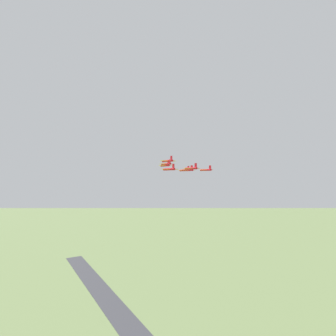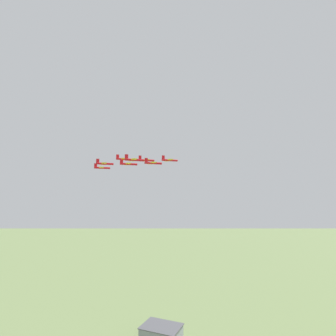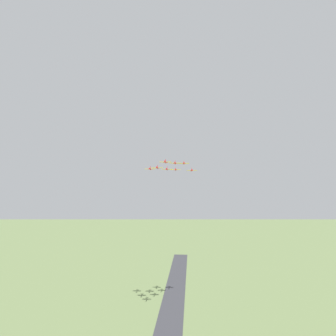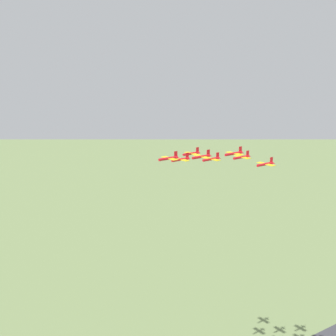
{
  "view_description": "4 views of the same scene",
  "coord_description": "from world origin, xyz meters",
  "px_view_note": "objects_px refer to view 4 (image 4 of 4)",
  "views": [
    {
      "loc": [
        167.64,
        45.89,
        122.15
      ],
      "look_at": [
        1.41,
        18.36,
        127.38
      ],
      "focal_mm": 28.0,
      "sensor_mm": 36.0,
      "label": 1
    },
    {
      "loc": [
        -53.84,
        150.66,
        106.4
      ],
      "look_at": [
        4.02,
        16.85,
        124.49
      ],
      "focal_mm": 28.0,
      "sensor_mm": 36.0,
      "label": 2
    },
    {
      "loc": [
        -126.07,
        -118.57,
        107.98
      ],
      "look_at": [
        1.79,
        12.58,
        124.12
      ],
      "focal_mm": 28.0,
      "sensor_mm": 36.0,
      "label": 3
    },
    {
      "loc": [
        23.65,
        -167.04,
        168.15
      ],
      "look_at": [
        3.52,
        11.56,
        126.09
      ],
      "focal_mm": 50.0,
      "sensor_mm": 36.0,
      "label": 4
    }
  ],
  "objects_px": {
    "jet_1": "(202,157)",
    "jet_2": "(181,159)",
    "jet_6": "(266,164)",
    "jet_0": "(169,158)",
    "jet_4": "(212,159)",
    "jet_5": "(192,153)",
    "jet_7": "(242,157)",
    "jet_3": "(234,153)"
  },
  "relations": [
    {
      "from": "jet_1",
      "to": "jet_2",
      "type": "xyz_separation_m",
      "value": [
        -9.37,
        9.97,
        -3.52
      ]
    },
    {
      "from": "jet_1",
      "to": "jet_6",
      "type": "height_order",
      "value": "jet_1"
    },
    {
      "from": "jet_6",
      "to": "jet_0",
      "type": "bearing_deg",
      "value": 59.53
    },
    {
      "from": "jet_4",
      "to": "jet_5",
      "type": "xyz_separation_m",
      "value": [
        -9.37,
        9.97,
        0.24
      ]
    },
    {
      "from": "jet_1",
      "to": "jet_7",
      "type": "bearing_deg",
      "value": -90.0
    },
    {
      "from": "jet_0",
      "to": "jet_2",
      "type": "relative_size",
      "value": 1.0
    },
    {
      "from": "jet_2",
      "to": "jet_3",
      "type": "distance_m",
      "value": 24.03
    },
    {
      "from": "jet_1",
      "to": "jet_6",
      "type": "xyz_separation_m",
      "value": [
        26.32,
        5.95,
        -3.78
      ]
    },
    {
      "from": "jet_0",
      "to": "jet_7",
      "type": "bearing_deg",
      "value": -101.09
    },
    {
      "from": "jet_5",
      "to": "jet_7",
      "type": "xyz_separation_m",
      "value": [
        22.53,
        -7.0,
        0.3
      ]
    },
    {
      "from": "jet_3",
      "to": "jet_6",
      "type": "xyz_separation_m",
      "value": [
        13.16,
        2.97,
        -4.81
      ]
    },
    {
      "from": "jet_3",
      "to": "jet_4",
      "type": "bearing_deg",
      "value": -0.0
    },
    {
      "from": "jet_6",
      "to": "jet_7",
      "type": "distance_m",
      "value": 13.7
    },
    {
      "from": "jet_3",
      "to": "jet_2",
      "type": "bearing_deg",
      "value": 29.54
    },
    {
      "from": "jet_1",
      "to": "jet_4",
      "type": "relative_size",
      "value": 1.0
    },
    {
      "from": "jet_5",
      "to": "jet_7",
      "type": "relative_size",
      "value": 1.0
    },
    {
      "from": "jet_0",
      "to": "jet_7",
      "type": "height_order",
      "value": "jet_0"
    },
    {
      "from": "jet_4",
      "to": "jet_1",
      "type": "bearing_deg",
      "value": 120.47
    },
    {
      "from": "jet_3",
      "to": "jet_5",
      "type": "xyz_separation_m",
      "value": [
        -18.74,
        19.95,
        -4.44
      ]
    },
    {
      "from": "jet_3",
      "to": "jet_5",
      "type": "height_order",
      "value": "jet_3"
    },
    {
      "from": "jet_1",
      "to": "jet_5",
      "type": "bearing_deg",
      "value": -29.54
    },
    {
      "from": "jet_2",
      "to": "jet_4",
      "type": "xyz_separation_m",
      "value": [
        13.16,
        2.97,
        -0.14
      ]
    },
    {
      "from": "jet_1",
      "to": "jet_6",
      "type": "bearing_deg",
      "value": -120.47
    },
    {
      "from": "jet_2",
      "to": "jet_4",
      "type": "distance_m",
      "value": 13.5
    },
    {
      "from": "jet_0",
      "to": "jet_6",
      "type": "xyz_separation_m",
      "value": [
        39.49,
        8.92,
        -3.4
      ]
    },
    {
      "from": "jet_0",
      "to": "jet_3",
      "type": "distance_m",
      "value": 27.03
    },
    {
      "from": "jet_3",
      "to": "jet_1",
      "type": "bearing_deg",
      "value": 59.53
    },
    {
      "from": "jet_5",
      "to": "jet_7",
      "type": "distance_m",
      "value": 23.59
    },
    {
      "from": "jet_4",
      "to": "jet_5",
      "type": "relative_size",
      "value": 1.0
    },
    {
      "from": "jet_6",
      "to": "jet_7",
      "type": "height_order",
      "value": "jet_7"
    },
    {
      "from": "jet_3",
      "to": "jet_4",
      "type": "xyz_separation_m",
      "value": [
        -9.37,
        9.97,
        -4.68
      ]
    },
    {
      "from": "jet_5",
      "to": "jet_2",
      "type": "bearing_deg",
      "value": 120.47
    },
    {
      "from": "jet_3",
      "to": "jet_7",
      "type": "xyz_separation_m",
      "value": [
        3.79,
        12.95,
        -4.14
      ]
    },
    {
      "from": "jet_0",
      "to": "jet_3",
      "type": "relative_size",
      "value": 1.0
    },
    {
      "from": "jet_2",
      "to": "jet_6",
      "type": "height_order",
      "value": "jet_2"
    },
    {
      "from": "jet_0",
      "to": "jet_4",
      "type": "bearing_deg",
      "value": -90.0
    },
    {
      "from": "jet_0",
      "to": "jet_5",
      "type": "bearing_deg",
      "value": -59.53
    },
    {
      "from": "jet_0",
      "to": "jet_4",
      "type": "height_order",
      "value": "jet_0"
    },
    {
      "from": "jet_0",
      "to": "jet_7",
      "type": "relative_size",
      "value": 1.0
    },
    {
      "from": "jet_2",
      "to": "jet_3",
      "type": "relative_size",
      "value": 1.0
    },
    {
      "from": "jet_3",
      "to": "jet_4",
      "type": "relative_size",
      "value": 1.0
    },
    {
      "from": "jet_2",
      "to": "jet_3",
      "type": "xyz_separation_m",
      "value": [
        22.53,
        -7.0,
        4.54
      ]
    }
  ]
}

